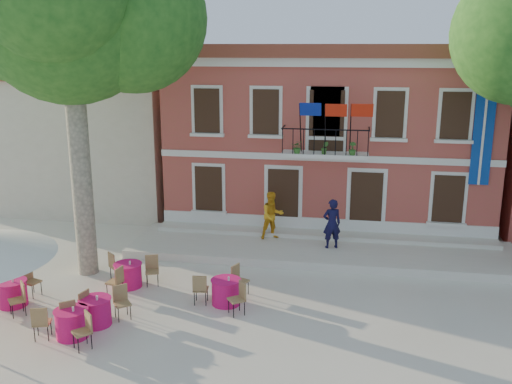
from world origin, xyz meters
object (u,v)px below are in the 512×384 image
object	(u,v)px
cafe_table_0	(72,322)
cafe_table_4	(226,290)
plane_tree_west	(68,10)
pedestrian_orange	(272,215)
pedestrian_navy	(332,224)
cafe_table_3	(128,274)
cafe_table_1	(95,311)
cafe_table_2	(12,292)

from	to	relation	value
cafe_table_0	cafe_table_4	bearing A→B (deg)	36.39
plane_tree_west	pedestrian_orange	world-z (taller)	plane_tree_west
plane_tree_west	pedestrian_navy	xyz separation A→B (m)	(8.01, 3.01, -7.27)
pedestrian_navy	cafe_table_3	distance (m)	7.38
pedestrian_navy	cafe_table_3	size ratio (longest dim) A/B	0.99
plane_tree_west	pedestrian_orange	distance (m)	9.96
cafe_table_3	cafe_table_1	bearing A→B (deg)	-87.72
cafe_table_0	cafe_table_2	world-z (taller)	same
cafe_table_2	cafe_table_3	world-z (taller)	same
pedestrian_orange	cafe_table_0	distance (m)	8.93
cafe_table_2	cafe_table_3	distance (m)	3.40
pedestrian_navy	cafe_table_4	size ratio (longest dim) A/B	0.98
cafe_table_2	pedestrian_navy	bearing A→B (deg)	32.46
pedestrian_navy	cafe_table_0	size ratio (longest dim) A/B	1.00
plane_tree_west	pedestrian_navy	size ratio (longest dim) A/B	6.28
pedestrian_navy	cafe_table_2	world-z (taller)	pedestrian_navy
pedestrian_navy	cafe_table_0	world-z (taller)	pedestrian_navy
pedestrian_orange	cafe_table_4	distance (m)	5.34
cafe_table_1	pedestrian_orange	bearing A→B (deg)	61.60
cafe_table_2	cafe_table_3	bearing A→B (deg)	33.32
plane_tree_west	cafe_table_0	bearing A→B (deg)	-69.40
cafe_table_0	cafe_table_3	xyz separation A→B (m)	(0.21, 3.32, 0.00)
pedestrian_navy	cafe_table_4	xyz separation A→B (m)	(-2.88, -4.60, -0.78)
cafe_table_1	cafe_table_4	distance (m)	3.74
cafe_table_0	cafe_table_4	world-z (taller)	same
cafe_table_1	cafe_table_3	bearing A→B (deg)	92.28
cafe_table_3	cafe_table_4	xyz separation A→B (m)	(3.34, -0.70, 0.00)
pedestrian_orange	cafe_table_2	distance (m)	9.38
plane_tree_west	cafe_table_4	size ratio (longest dim) A/B	6.17
cafe_table_2	cafe_table_4	world-z (taller)	same
pedestrian_orange	cafe_table_3	xyz separation A→B (m)	(-3.95, -4.54, -0.78)
cafe_table_4	pedestrian_orange	bearing A→B (deg)	83.30
pedestrian_orange	pedestrian_navy	bearing A→B (deg)	-43.94
pedestrian_navy	cafe_table_3	bearing A→B (deg)	13.07
cafe_table_1	cafe_table_3	xyz separation A→B (m)	(-0.10, 2.58, 0.01)
cafe_table_0	plane_tree_west	bearing A→B (deg)	110.60
plane_tree_west	pedestrian_orange	xyz separation A→B (m)	(5.75, 3.66, -7.27)
plane_tree_west	pedestrian_navy	world-z (taller)	plane_tree_west
cafe_table_2	cafe_table_0	bearing A→B (deg)	-28.82
cafe_table_0	cafe_table_4	size ratio (longest dim) A/B	0.98
pedestrian_navy	cafe_table_1	world-z (taller)	pedestrian_navy
pedestrian_navy	cafe_table_1	size ratio (longest dim) A/B	1.03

